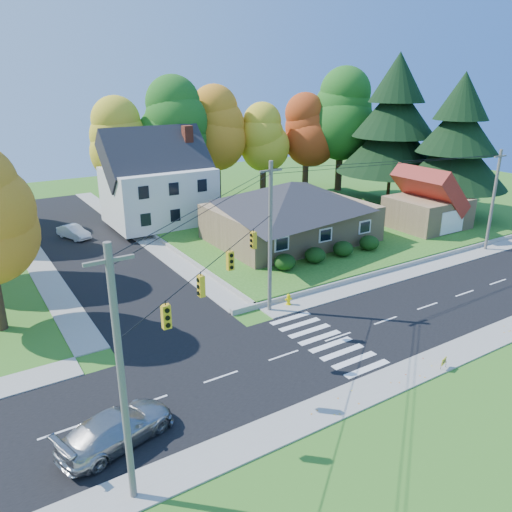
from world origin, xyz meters
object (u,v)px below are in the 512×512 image
at_px(silver_sedan, 117,428).
at_px(white_car, 74,232).
at_px(fire_hydrant, 289,300).
at_px(ranch_house, 291,210).

xyz_separation_m(silver_sedan, white_car, (5.39, 30.53, -0.11)).
bearing_deg(fire_hydrant, ranch_house, 53.68).
relative_size(silver_sedan, fire_hydrant, 6.07).
distance_m(ranch_house, fire_hydrant, 13.71).
xyz_separation_m(ranch_house, white_car, (-16.71, 12.50, -2.61)).
bearing_deg(silver_sedan, ranch_house, -66.97).
xyz_separation_m(ranch_house, silver_sedan, (-22.09, -18.03, -2.50)).
height_order(white_car, fire_hydrant, white_car).
height_order(silver_sedan, fire_hydrant, silver_sedan).
bearing_deg(fire_hydrant, silver_sedan, -152.94).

